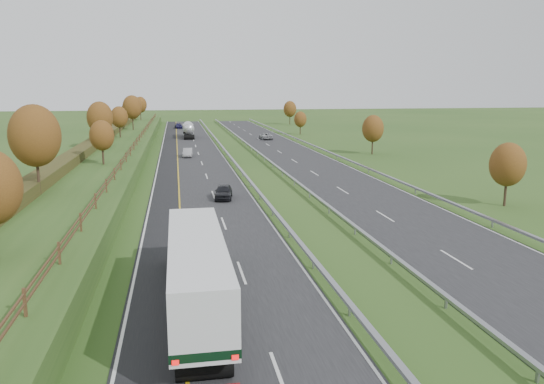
{
  "coord_description": "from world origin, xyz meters",
  "views": [
    {
      "loc": [
        -2.35,
        -19.22,
        10.97
      ],
      "look_at": [
        5.58,
        24.62,
        2.2
      ],
      "focal_mm": 35.0,
      "sensor_mm": 36.0,
      "label": 1
    }
  ],
  "objects": [
    {
      "name": "road_tanker",
      "position": [
        0.41,
        101.04,
        1.86
      ],
      "size": [
        2.4,
        11.22,
        3.46
      ],
      "color": "silver",
      "rests_on": "near_carriageway"
    },
    {
      "name": "box_lorry",
      "position": [
        -1.6,
        5.72,
        2.33
      ],
      "size": [
        2.58,
        16.28,
        4.06
      ],
      "color": "black",
      "rests_on": "near_carriageway"
    },
    {
      "name": "hedge_left",
      "position": [
        -15.0,
        60.0,
        2.55
      ],
      "size": [
        2.2,
        180.0,
        1.1
      ],
      "primitive_type": "cube",
      "color": "#353917",
      "rests_on": "embankment_left"
    },
    {
      "name": "far_carriageway",
      "position": [
        16.5,
        60.0,
        0.02
      ],
      "size": [
        10.5,
        200.0,
        0.04
      ],
      "primitive_type": "cube",
      "color": "black",
      "rests_on": "ground"
    },
    {
      "name": "car_dark_near",
      "position": [
        2.14,
        32.91,
        0.75
      ],
      "size": [
        2.23,
        4.35,
        1.42
      ],
      "primitive_type": "imported",
      "rotation": [
        0.0,
        0.0,
        -0.14
      ],
      "color": "black",
      "rests_on": "near_carriageway"
    },
    {
      "name": "trees_left",
      "position": [
        -12.64,
        56.63,
        6.37
      ],
      "size": [
        6.64,
        164.3,
        7.66
      ],
      "color": "#2D2116",
      "rests_on": "embankment_left"
    },
    {
      "name": "embankment_left",
      "position": [
        -13.0,
        60.0,
        1.0
      ],
      "size": [
        12.0,
        200.0,
        2.0
      ],
      "primitive_type": "cube",
      "color": "#2D4D1B",
      "rests_on": "ground"
    },
    {
      "name": "trees_far",
      "position": [
        29.8,
        89.21,
        4.25
      ],
      "size": [
        8.45,
        118.6,
        7.12
      ],
      "color": "#2D2116",
      "rests_on": "ground"
    },
    {
      "name": "car_silver_mid",
      "position": [
        -0.59,
        66.96,
        0.72
      ],
      "size": [
        1.79,
        4.25,
        1.36
      ],
      "primitive_type": "imported",
      "rotation": [
        0.0,
        0.0,
        -0.09
      ],
      "color": "#9C9CA0",
      "rests_on": "near_carriageway"
    },
    {
      "name": "hard_shoulder",
      "position": [
        -3.75,
        60.0,
        0.02
      ],
      "size": [
        3.0,
        200.0,
        0.04
      ],
      "primitive_type": "cube",
      "color": "black",
      "rests_on": "ground"
    },
    {
      "name": "outer_barrier_far",
      "position": [
        22.3,
        60.0,
        0.62
      ],
      "size": [
        0.32,
        200.0,
        0.71
      ],
      "color": "gray",
      "rests_on": "ground"
    },
    {
      "name": "near_carriageway",
      "position": [
        0.0,
        60.0,
        0.02
      ],
      "size": [
        10.5,
        200.0,
        0.04
      ],
      "primitive_type": "cube",
      "color": "black",
      "rests_on": "ground"
    },
    {
      "name": "median_barrier_near",
      "position": [
        5.7,
        60.0,
        0.61
      ],
      "size": [
        0.32,
        200.0,
        0.71
      ],
      "color": "gray",
      "rests_on": "ground"
    },
    {
      "name": "fence_left",
      "position": [
        -8.5,
        59.59,
        2.73
      ],
      "size": [
        0.12,
        189.06,
        1.2
      ],
      "color": "#422B19",
      "rests_on": "embankment_left"
    },
    {
      "name": "median_barrier_far",
      "position": [
        10.8,
        60.0,
        0.61
      ],
      "size": [
        0.32,
        200.0,
        0.71
      ],
      "color": "gray",
      "rests_on": "ground"
    },
    {
      "name": "ground",
      "position": [
        8.0,
        55.0,
        0.0
      ],
      "size": [
        400.0,
        400.0,
        0.0
      ],
      "primitive_type": "plane",
      "color": "#2D4D1B",
      "rests_on": "ground"
    },
    {
      "name": "lane_markings",
      "position": [
        6.4,
        59.88,
        0.05
      ],
      "size": [
        26.75,
        200.0,
        0.01
      ],
      "color": "silver",
      "rests_on": "near_carriageway"
    },
    {
      "name": "car_oncoming",
      "position": [
        16.72,
        93.77,
        0.72
      ],
      "size": [
        2.48,
        5.0,
        1.36
      ],
      "primitive_type": "imported",
      "rotation": [
        0.0,
        0.0,
        3.19
      ],
      "color": "#9A9B9F",
      "rests_on": "far_carriageway"
    },
    {
      "name": "car_small_far",
      "position": [
        -1.57,
        129.1,
        0.69
      ],
      "size": [
        2.37,
        4.68,
        1.3
      ],
      "primitive_type": "imported",
      "rotation": [
        0.0,
        0.0,
        0.13
      ],
      "color": "#16143E",
      "rests_on": "near_carriageway"
    }
  ]
}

